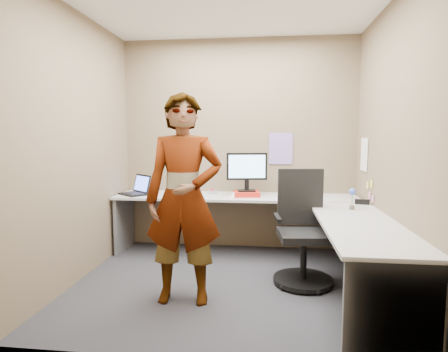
# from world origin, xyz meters

# --- Properties ---
(ground) EXTENTS (3.00, 3.00, 0.00)m
(ground) POSITION_xyz_m (0.00, 0.00, 0.00)
(ground) COLOR black
(ground) RESTS_ON ground
(wall_back) EXTENTS (3.00, 0.00, 3.00)m
(wall_back) POSITION_xyz_m (0.00, 1.30, 1.35)
(wall_back) COLOR brown
(wall_back) RESTS_ON ground
(wall_right) EXTENTS (0.00, 2.70, 2.70)m
(wall_right) POSITION_xyz_m (1.50, 0.00, 1.35)
(wall_right) COLOR brown
(wall_right) RESTS_ON ground
(wall_left) EXTENTS (0.00, 2.70, 2.70)m
(wall_left) POSITION_xyz_m (-1.50, 0.00, 1.35)
(wall_left) COLOR brown
(wall_left) RESTS_ON ground
(ceiling) EXTENTS (3.00, 3.00, 0.00)m
(ceiling) POSITION_xyz_m (0.00, 0.00, 2.70)
(ceiling) COLOR white
(ceiling) RESTS_ON wall_back
(desk) EXTENTS (2.98, 2.58, 0.73)m
(desk) POSITION_xyz_m (0.44, 0.39, 0.59)
(desk) COLOR #ACACAC
(desk) RESTS_ON ground
(paper_ream) EXTENTS (0.34, 0.28, 0.06)m
(paper_ream) POSITION_xyz_m (0.14, 0.93, 0.76)
(paper_ream) COLOR red
(paper_ream) RESTS_ON desk
(monitor) EXTENTS (0.49, 0.18, 0.47)m
(monitor) POSITION_xyz_m (0.14, 0.95, 1.07)
(monitor) COLOR black
(monitor) RESTS_ON paper_ream
(laptop) EXTENTS (0.44, 0.44, 0.24)m
(laptop) POSITION_xyz_m (-1.24, 0.93, 0.79)
(laptop) COLOR black
(laptop) RESTS_ON desk
(trackball_mouse) EXTENTS (0.12, 0.08, 0.07)m
(trackball_mouse) POSITION_xyz_m (-0.31, 1.07, 0.76)
(trackball_mouse) COLOR #B7B7BC
(trackball_mouse) RESTS_ON desk
(origami) EXTENTS (0.10, 0.10, 0.06)m
(origami) POSITION_xyz_m (-0.01, 0.87, 0.76)
(origami) COLOR white
(origami) RESTS_ON desk
(stapler) EXTENTS (0.16, 0.07, 0.05)m
(stapler) POSITION_xyz_m (1.40, 0.55, 0.76)
(stapler) COLOR black
(stapler) RESTS_ON desk
(flower) EXTENTS (0.07, 0.07, 0.22)m
(flower) POSITION_xyz_m (1.23, 0.24, 0.87)
(flower) COLOR brown
(flower) RESTS_ON desk
(calendar_purple) EXTENTS (0.30, 0.01, 0.40)m
(calendar_purple) POSITION_xyz_m (0.55, 1.29, 1.30)
(calendar_purple) COLOR #846BB7
(calendar_purple) RESTS_ON wall_back
(calendar_white) EXTENTS (0.01, 0.28, 0.38)m
(calendar_white) POSITION_xyz_m (1.49, 0.90, 1.25)
(calendar_white) COLOR white
(calendar_white) RESTS_ON wall_right
(sticky_note_a) EXTENTS (0.01, 0.07, 0.07)m
(sticky_note_a) POSITION_xyz_m (1.49, 0.55, 0.95)
(sticky_note_a) COLOR #F2E059
(sticky_note_a) RESTS_ON wall_right
(sticky_note_b) EXTENTS (0.01, 0.07, 0.07)m
(sticky_note_b) POSITION_xyz_m (1.49, 0.60, 0.82)
(sticky_note_b) COLOR pink
(sticky_note_b) RESTS_ON wall_right
(sticky_note_c) EXTENTS (0.01, 0.07, 0.07)m
(sticky_note_c) POSITION_xyz_m (1.49, 0.48, 0.80)
(sticky_note_c) COLOR pink
(sticky_note_c) RESTS_ON wall_right
(sticky_note_d) EXTENTS (0.01, 0.07, 0.07)m
(sticky_note_d) POSITION_xyz_m (1.49, 0.70, 0.92)
(sticky_note_d) COLOR #F2E059
(sticky_note_d) RESTS_ON wall_right
(office_chair) EXTENTS (0.60, 0.59, 1.11)m
(office_chair) POSITION_xyz_m (0.74, 0.14, 0.45)
(office_chair) COLOR black
(office_chair) RESTS_ON ground
(person) EXTENTS (0.70, 0.48, 1.83)m
(person) POSITION_xyz_m (-0.33, -0.41, 0.92)
(person) COLOR #999399
(person) RESTS_ON ground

